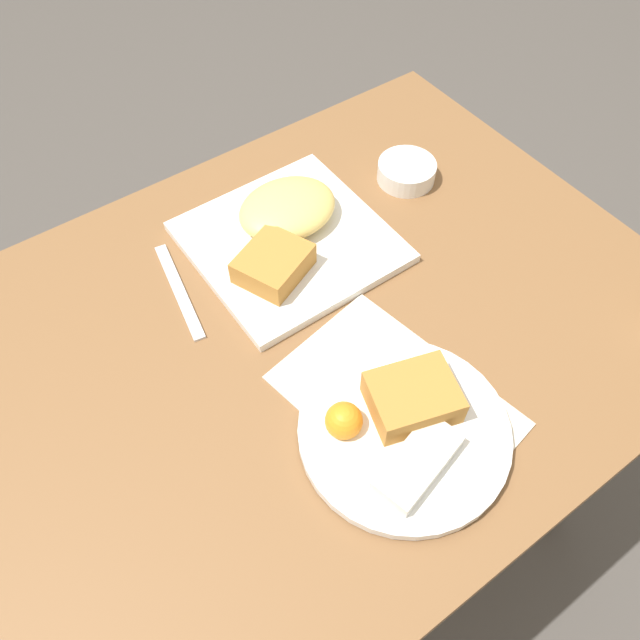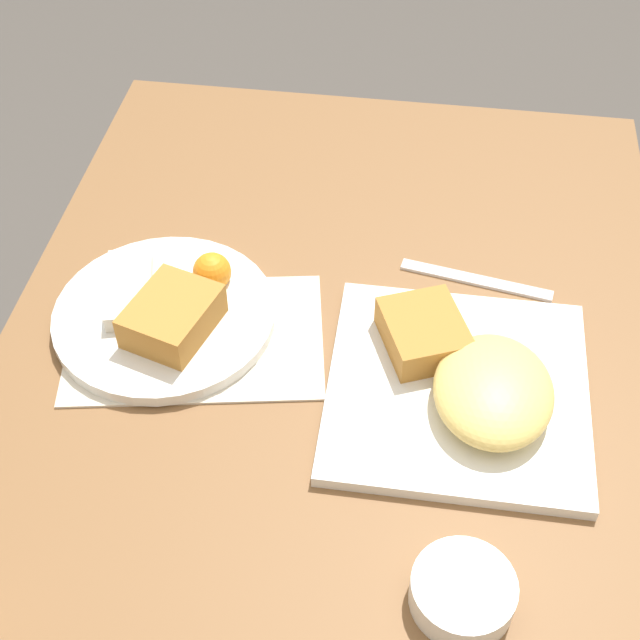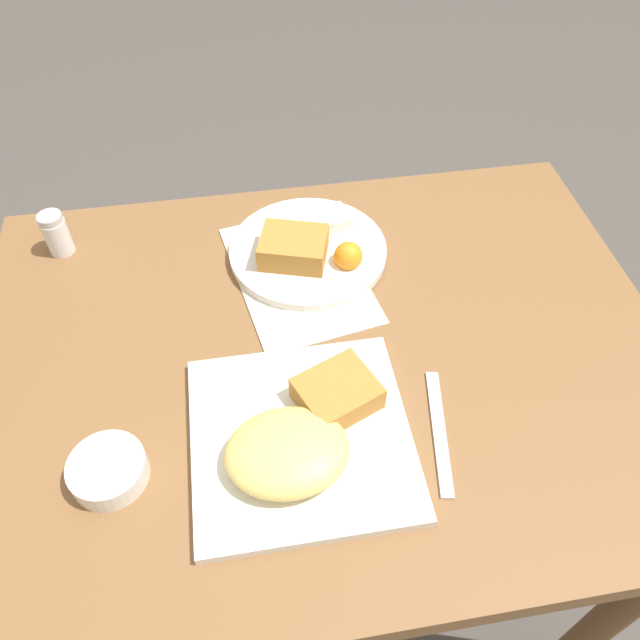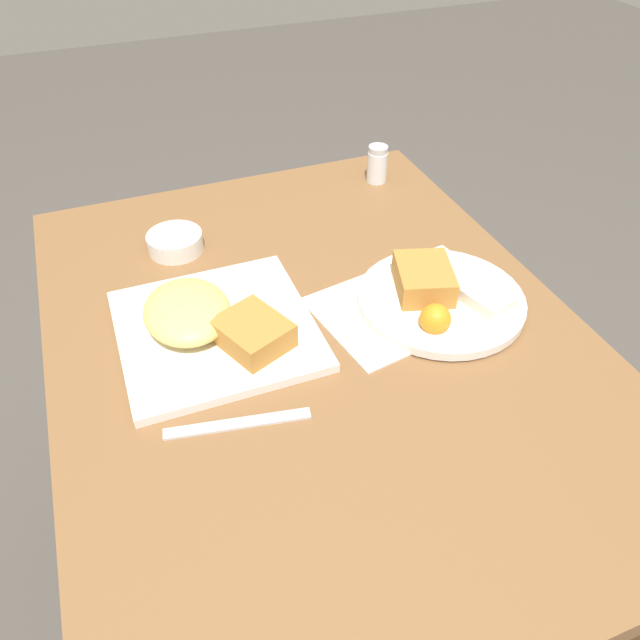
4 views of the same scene
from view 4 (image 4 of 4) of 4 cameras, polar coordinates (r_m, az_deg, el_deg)
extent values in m
plane|color=#4C4742|center=(1.48, -0.06, -22.92)|extent=(8.00, 8.00, 0.00)
cube|color=brown|center=(0.90, -0.09, -2.08)|extent=(0.97, 0.74, 0.04)
cylinder|color=brown|center=(1.43, -18.11, -5.05)|extent=(0.05, 0.05, 0.70)
cylinder|color=brown|center=(1.52, 4.99, 0.73)|extent=(0.05, 0.05, 0.70)
cube|color=beige|center=(0.94, 8.21, 1.64)|extent=(0.23, 0.31, 0.00)
cube|color=white|center=(0.89, -9.46, -0.90)|extent=(0.27, 0.27, 0.01)
ellipsoid|color=#EFCC6B|center=(0.88, -12.06, 0.80)|extent=(0.15, 0.12, 0.04)
cube|color=#B77A33|center=(0.84, -6.13, -1.23)|extent=(0.12, 0.11, 0.04)
cylinder|color=white|center=(0.94, 10.99, 1.82)|extent=(0.25, 0.25, 0.01)
cube|color=#B77A33|center=(0.93, 9.47, 3.75)|extent=(0.12, 0.10, 0.04)
cube|color=silver|center=(0.94, 13.95, 2.54)|extent=(0.12, 0.08, 0.02)
sphere|color=orange|center=(0.87, 10.49, 0.08)|extent=(0.04, 0.04, 0.04)
cylinder|color=white|center=(1.07, -13.10, 6.94)|extent=(0.09, 0.09, 0.03)
cylinder|color=beige|center=(1.06, -13.21, 7.54)|extent=(0.07, 0.07, 0.00)
cylinder|color=white|center=(1.24, 5.24, 13.78)|extent=(0.04, 0.04, 0.06)
cylinder|color=white|center=(1.25, 5.20, 13.23)|extent=(0.03, 0.03, 0.03)
cylinder|color=silver|center=(1.23, 5.35, 15.27)|extent=(0.04, 0.04, 0.01)
cube|color=silver|center=(0.77, -7.52, -9.38)|extent=(0.05, 0.18, 0.00)
camera|label=1|loc=(0.72, 52.02, 35.47)|focal=35.00mm
camera|label=2|loc=(1.28, -19.88, 45.36)|focal=50.00mm
camera|label=3|loc=(0.77, -55.47, 33.99)|focal=35.00mm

